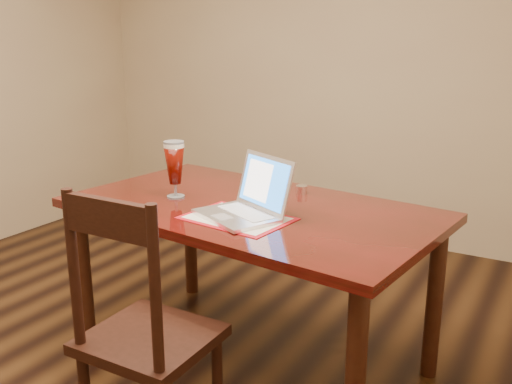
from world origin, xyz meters
The scene contains 3 objects.
ground centered at (0.00, 0.00, 0.00)m, with size 5.00×5.00×0.00m, color black.
dining_table centered at (0.40, 0.45, 0.73)m, with size 1.84×1.18×1.10m.
dining_chair centered at (0.40, -0.33, 0.51)m, with size 0.46×0.44×1.09m.
Camera 1 is at (1.73, -1.78, 1.60)m, focal length 40.00 mm.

